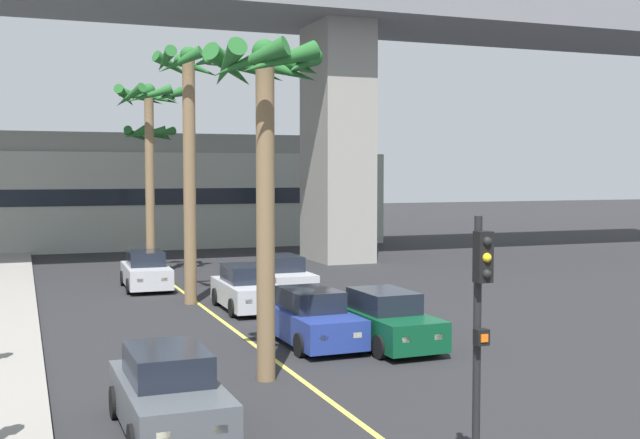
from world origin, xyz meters
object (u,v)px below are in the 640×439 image
at_px(car_queue_front, 281,277).
at_px(car_queue_second, 146,272).
at_px(palm_tree_far_median, 149,156).
at_px(car_queue_sixth, 247,289).
at_px(car_queue_fourth, 386,321).
at_px(palm_tree_mid_median, 265,115).
at_px(car_queue_third, 169,394).
at_px(palm_tree_near_median, 189,117).
at_px(traffic_light_median_near, 480,316).
at_px(car_queue_fifth, 312,319).
at_px(palm_tree_farthest_median, 149,125).

relative_size(car_queue_front, car_queue_second, 0.99).
bearing_deg(palm_tree_far_median, car_queue_sixth, -86.88).
height_order(car_queue_fourth, palm_tree_mid_median, palm_tree_mid_median).
height_order(car_queue_third, car_queue_fourth, same).
xyz_separation_m(car_queue_third, palm_tree_near_median, (3.29, 14.30, 6.11)).
bearing_deg(traffic_light_median_near, car_queue_sixth, 86.63).
bearing_deg(palm_tree_mid_median, car_queue_fifth, 54.74).
bearing_deg(car_queue_sixth, palm_tree_far_median, 93.12).
distance_m(car_queue_front, car_queue_fourth, 9.87).
bearing_deg(traffic_light_median_near, palm_tree_near_median, 91.80).
bearing_deg(car_queue_fifth, car_queue_fourth, -27.03).
bearing_deg(car_queue_front, palm_tree_far_median, 102.60).
height_order(car_queue_third, car_queue_sixth, same).
xyz_separation_m(car_queue_second, palm_tree_mid_median, (0.49, -15.75, 5.44)).
height_order(car_queue_fourth, car_queue_fifth, same).
distance_m(car_queue_front, traffic_light_median_near, 19.96).
bearing_deg(palm_tree_near_median, traffic_light_median_near, -88.20).
bearing_deg(car_queue_third, palm_tree_farthest_median, 82.23).
bearing_deg(traffic_light_median_near, car_queue_third, 130.82).
height_order(palm_tree_near_median, palm_tree_farthest_median, palm_tree_near_median).
bearing_deg(car_queue_second, traffic_light_median_near, -86.08).
bearing_deg(palm_tree_farthest_median, car_queue_sixth, -79.19).
bearing_deg(car_queue_sixth, traffic_light_median_near, -93.37).
distance_m(car_queue_third, palm_tree_farthest_median, 23.15).
xyz_separation_m(car_queue_fifth, palm_tree_farthest_median, (-2.06, 15.89, 6.25)).
bearing_deg(car_queue_third, car_queue_second, 83.03).
relative_size(palm_tree_near_median, palm_tree_mid_median, 1.19).
relative_size(car_queue_second, car_queue_fourth, 1.00).
bearing_deg(car_queue_sixth, car_queue_fifth, -88.14).
distance_m(car_queue_sixth, traffic_light_median_near, 17.00).
distance_m(car_queue_fifth, palm_tree_far_median, 23.14).
xyz_separation_m(car_queue_fourth, traffic_light_median_near, (-3.04, -9.75, 1.99)).
distance_m(car_queue_sixth, palm_tree_farthest_median, 11.70).
xyz_separation_m(traffic_light_median_near, palm_tree_mid_median, (-1.09, 7.45, 3.45)).
relative_size(car_queue_fourth, car_queue_sixth, 1.01).
height_order(car_queue_sixth, palm_tree_farthest_median, palm_tree_farthest_median).
xyz_separation_m(car_queue_third, car_queue_sixth, (4.87, 12.37, 0.00)).
relative_size(car_queue_second, car_queue_third, 1.00).
relative_size(car_queue_sixth, traffic_light_median_near, 0.98).
distance_m(car_queue_fourth, palm_tree_farthest_median, 18.37).
bearing_deg(car_queue_fourth, palm_tree_near_median, 111.87).
height_order(car_queue_front, palm_tree_mid_median, palm_tree_mid_median).
distance_m(car_queue_fifth, palm_tree_mid_median, 6.73).
bearing_deg(car_queue_sixth, palm_tree_farthest_median, 100.81).
distance_m(car_queue_third, car_queue_fifth, 8.01).
distance_m(car_queue_second, palm_tree_far_median, 11.36).
bearing_deg(car_queue_third, car_queue_fourth, 37.24).
relative_size(car_queue_sixth, palm_tree_farthest_median, 0.47).
height_order(car_queue_second, car_queue_fifth, same).
relative_size(palm_tree_mid_median, palm_tree_far_median, 1.07).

